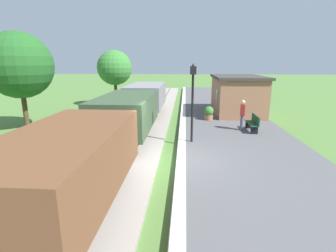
% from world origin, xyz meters
% --- Properties ---
extents(ground_plane, '(160.00, 160.00, 0.00)m').
position_xyz_m(ground_plane, '(0.00, 0.00, 0.00)').
color(ground_plane, '#517A38').
extents(platform_slab, '(6.00, 60.00, 0.25)m').
position_xyz_m(platform_slab, '(3.20, 0.00, 0.12)').
color(platform_slab, '#565659').
rests_on(platform_slab, ground).
extents(platform_edge_stripe, '(0.36, 60.00, 0.01)m').
position_xyz_m(platform_edge_stripe, '(0.40, 0.00, 0.25)').
color(platform_edge_stripe, silver).
rests_on(platform_edge_stripe, platform_slab).
extents(track_ballast, '(3.80, 60.00, 0.12)m').
position_xyz_m(track_ballast, '(-2.40, 0.00, 0.06)').
color(track_ballast, '#9E9389').
rests_on(track_ballast, ground).
extents(rail_near, '(0.07, 60.00, 0.14)m').
position_xyz_m(rail_near, '(-1.68, 0.00, 0.19)').
color(rail_near, slate).
rests_on(rail_near, track_ballast).
extents(rail_far, '(0.07, 60.00, 0.14)m').
position_xyz_m(rail_far, '(-3.12, 0.00, 0.19)').
color(rail_far, slate).
rests_on(rail_far, track_ballast).
extents(freight_train, '(2.50, 19.40, 2.12)m').
position_xyz_m(freight_train, '(-2.40, 2.86, 1.40)').
color(freight_train, brown).
rests_on(freight_train, rail_near).
extents(station_hut, '(3.50, 5.80, 2.78)m').
position_xyz_m(station_hut, '(4.40, 9.77, 1.65)').
color(station_hut, '#9E6B4C').
rests_on(station_hut, platform_slab).
extents(bench_near_hut, '(0.42, 1.50, 0.91)m').
position_xyz_m(bench_near_hut, '(4.31, 4.44, 0.72)').
color(bench_near_hut, '#1E4C2D').
rests_on(bench_near_hut, platform_slab).
extents(bench_down_platform, '(0.42, 1.50, 0.91)m').
position_xyz_m(bench_down_platform, '(4.31, 14.63, 0.72)').
color(bench_down_platform, '#1E4C2D').
rests_on(bench_down_platform, platform_slab).
extents(person_waiting, '(0.31, 0.42, 1.71)m').
position_xyz_m(person_waiting, '(3.73, 4.66, 1.18)').
color(person_waiting, '#474C66').
rests_on(person_waiting, platform_slab).
extents(potted_planter, '(0.64, 0.64, 0.92)m').
position_xyz_m(potted_planter, '(2.11, 7.15, 0.72)').
color(potted_planter, '#9E6642').
rests_on(potted_planter, platform_slab).
extents(lamp_post_near, '(0.28, 0.28, 3.70)m').
position_xyz_m(lamp_post_near, '(0.86, 2.30, 2.80)').
color(lamp_post_near, black).
rests_on(lamp_post_near, platform_slab).
extents(tree_trackside_mid, '(3.79, 3.79, 5.71)m').
position_xyz_m(tree_trackside_mid, '(-9.04, 4.84, 3.81)').
color(tree_trackside_mid, '#4C3823').
rests_on(tree_trackside_mid, ground).
extents(tree_trackside_far, '(3.15, 3.15, 5.09)m').
position_xyz_m(tree_trackside_far, '(-5.93, 13.73, 3.50)').
color(tree_trackside_far, '#4C3823').
rests_on(tree_trackside_far, ground).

